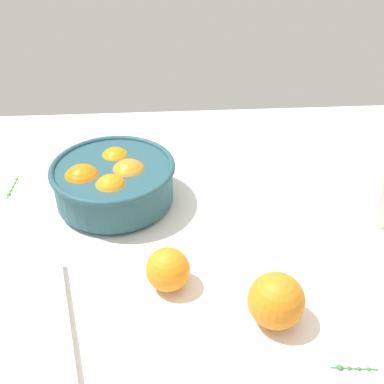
% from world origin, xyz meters
% --- Properties ---
extents(ground_plane, '(1.35, 0.91, 0.03)m').
position_xyz_m(ground_plane, '(0.00, 0.00, -0.01)').
color(ground_plane, white).
extents(fruit_bowl, '(0.25, 0.25, 0.10)m').
position_xyz_m(fruit_bowl, '(-0.17, 0.04, 0.05)').
color(fruit_bowl, '#234C56').
rests_on(fruit_bowl, ground_plane).
extents(juice_glass, '(0.07, 0.07, 0.12)m').
position_xyz_m(juice_glass, '(0.34, -0.04, 0.05)').
color(juice_glass, white).
rests_on(juice_glass, ground_plane).
extents(loose_orange_0, '(0.09, 0.09, 0.09)m').
position_xyz_m(loose_orange_0, '(0.09, -0.28, 0.04)').
color(loose_orange_0, orange).
rests_on(loose_orange_0, ground_plane).
extents(loose_orange_3, '(0.07, 0.07, 0.07)m').
position_xyz_m(loose_orange_3, '(-0.06, -0.19, 0.04)').
color(loose_orange_3, orange).
rests_on(loose_orange_3, ground_plane).
extents(herb_sprig_0, '(0.01, 0.09, 0.01)m').
position_xyz_m(herb_sprig_0, '(-0.39, 0.10, 0.00)').
color(herb_sprig_0, '#528F34').
rests_on(herb_sprig_0, ground_plane).
extents(herb_sprig_1, '(0.06, 0.01, 0.01)m').
position_xyz_m(herb_sprig_1, '(0.18, -0.37, 0.00)').
color(herb_sprig_1, '#38743F').
rests_on(herb_sprig_1, ground_plane).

